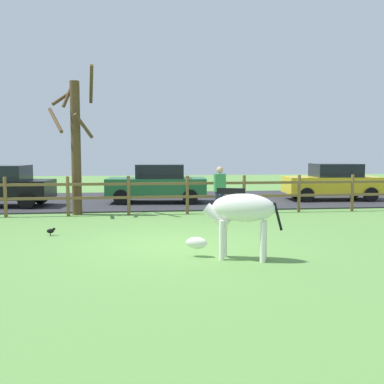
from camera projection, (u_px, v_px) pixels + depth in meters
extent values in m
plane|color=#5B8C42|center=(173.00, 244.00, 10.31)|extent=(60.00, 60.00, 0.00)
cube|color=#2D2D33|center=(155.00, 200.00, 19.50)|extent=(28.00, 7.40, 0.05)
cylinder|color=brown|center=(5.00, 197.00, 14.56)|extent=(0.11, 0.11, 1.31)
cylinder|color=brown|center=(68.00, 196.00, 14.81)|extent=(0.11, 0.11, 1.31)
cylinder|color=brown|center=(129.00, 196.00, 15.06)|extent=(0.11, 0.11, 1.31)
cylinder|color=brown|center=(187.00, 195.00, 15.30)|extent=(0.11, 0.11, 1.31)
cylinder|color=brown|center=(244.00, 194.00, 15.55)|extent=(0.11, 0.11, 1.31)
cylinder|color=brown|center=(299.00, 193.00, 15.80)|extent=(0.11, 0.11, 1.31)
cylinder|color=brown|center=(352.00, 193.00, 16.05)|extent=(0.11, 0.11, 1.31)
cube|color=brown|center=(158.00, 197.00, 15.19)|extent=(21.82, 0.06, 0.09)
cube|color=brown|center=(158.00, 184.00, 15.14)|extent=(21.82, 0.06, 0.09)
cylinder|color=#513A23|center=(76.00, 149.00, 15.02)|extent=(0.32, 0.32, 4.45)
cylinder|color=#513A23|center=(91.00, 84.00, 14.97)|extent=(0.27, 1.17, 1.15)
cylinder|color=#513A23|center=(55.00, 120.00, 14.59)|extent=(0.68, 1.30, 0.90)
cylinder|color=#513A23|center=(64.00, 97.00, 15.11)|extent=(0.72, 0.90, 0.68)
cylinder|color=#513A23|center=(69.00, 94.00, 14.98)|extent=(0.44, 0.58, 0.94)
cylinder|color=#513A23|center=(84.00, 126.00, 14.76)|extent=(0.61, 0.72, 0.81)
ellipsoid|color=white|center=(243.00, 208.00, 8.79)|extent=(1.33, 0.90, 0.56)
cylinder|color=white|center=(222.00, 240.00, 8.81)|extent=(0.11, 0.11, 0.78)
cylinder|color=white|center=(224.00, 238.00, 9.08)|extent=(0.11, 0.11, 0.78)
cylinder|color=white|center=(263.00, 242.00, 8.62)|extent=(0.11, 0.11, 0.78)
cylinder|color=white|center=(264.00, 240.00, 8.89)|extent=(0.11, 0.11, 0.78)
cylinder|color=white|center=(217.00, 216.00, 8.94)|extent=(0.64, 0.44, 0.51)
ellipsoid|color=white|center=(196.00, 243.00, 9.09)|extent=(0.48, 0.35, 0.24)
cube|color=black|center=(231.00, 191.00, 8.83)|extent=(0.54, 0.24, 0.12)
cylinder|color=black|center=(278.00, 216.00, 8.64)|extent=(0.20, 0.12, 0.54)
cylinder|color=black|center=(51.00, 234.00, 11.40)|extent=(0.01, 0.01, 0.06)
cylinder|color=black|center=(50.00, 235.00, 11.36)|extent=(0.01, 0.01, 0.06)
ellipsoid|color=black|center=(50.00, 231.00, 11.37)|extent=(0.18, 0.10, 0.12)
sphere|color=black|center=(54.00, 229.00, 11.37)|extent=(0.07, 0.07, 0.07)
cube|color=black|center=(1.00, 173.00, 16.95)|extent=(2.04, 1.74, 0.56)
cylinder|color=black|center=(26.00, 201.00, 16.23)|extent=(0.61, 0.24, 0.60)
cylinder|color=black|center=(41.00, 196.00, 17.92)|extent=(0.61, 0.24, 0.60)
cube|color=yellow|center=(332.00, 185.00, 19.31)|extent=(4.11, 1.97, 0.70)
cube|color=black|center=(335.00, 170.00, 19.27)|extent=(2.00, 1.69, 0.56)
cylinder|color=black|center=(307.00, 195.00, 18.42)|extent=(0.61, 0.22, 0.60)
cylinder|color=black|center=(295.00, 191.00, 20.11)|extent=(0.61, 0.22, 0.60)
cylinder|color=black|center=(371.00, 195.00, 18.58)|extent=(0.61, 0.22, 0.60)
cylinder|color=black|center=(354.00, 191.00, 20.27)|extent=(0.61, 0.22, 0.60)
cube|color=#236B38|center=(157.00, 187.00, 18.33)|extent=(4.14, 2.07, 0.70)
cube|color=black|center=(160.00, 171.00, 18.27)|extent=(2.04, 1.74, 0.56)
cylinder|color=black|center=(121.00, 197.00, 17.47)|extent=(0.61, 0.24, 0.60)
cylinder|color=black|center=(126.00, 193.00, 19.16)|extent=(0.61, 0.24, 0.60)
cylinder|color=black|center=(190.00, 197.00, 17.55)|extent=(0.61, 0.24, 0.60)
cylinder|color=black|center=(189.00, 193.00, 19.25)|extent=(0.61, 0.24, 0.60)
cylinder|color=#232847|center=(217.00, 204.00, 14.74)|extent=(0.14, 0.14, 0.82)
cylinder|color=#232847|center=(222.00, 204.00, 14.77)|extent=(0.14, 0.14, 0.82)
cube|color=#38844C|center=(220.00, 183.00, 14.69)|extent=(0.37, 0.24, 0.58)
sphere|color=tan|center=(220.00, 170.00, 14.65)|extent=(0.22, 0.22, 0.22)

